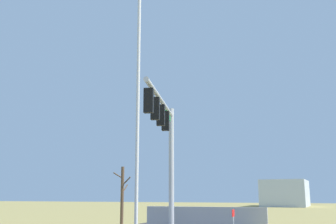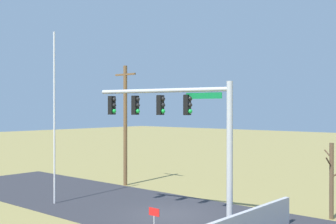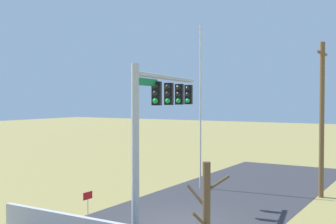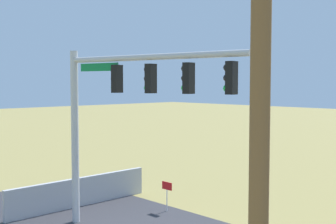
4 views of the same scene
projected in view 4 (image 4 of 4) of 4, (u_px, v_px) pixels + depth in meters
name	position (u px, v px, depth m)	size (l,w,h in m)	color
sidewalk_corner	(63.00, 216.00, 17.48)	(6.00, 6.00, 0.01)	#B7B5AD
retaining_fence	(80.00, 192.00, 18.89)	(0.20, 6.73, 1.23)	#A8A8AD
signal_mast	(122.00, 100.00, 15.11)	(7.09, 1.63, 6.47)	#B2B5BA
utility_pole	(259.00, 161.00, 5.63)	(1.90, 0.26, 8.20)	brown
open_sign	(167.00, 190.00, 18.11)	(0.56, 0.04, 1.22)	silver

